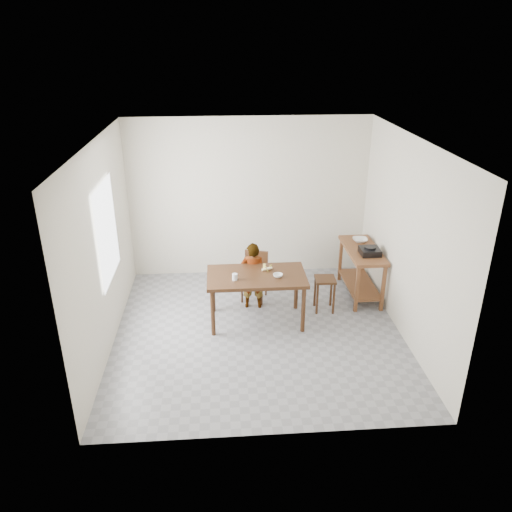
{
  "coord_description": "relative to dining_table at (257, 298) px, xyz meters",
  "views": [
    {
      "loc": [
        -0.48,
        -6.02,
        3.86
      ],
      "look_at": [
        0.0,
        0.4,
        1.0
      ],
      "focal_mm": 35.0,
      "sensor_mm": 36.0,
      "label": 1
    }
  ],
  "objects": [
    {
      "name": "glass_tumbler",
      "position": [
        -0.31,
        -0.13,
        0.42
      ],
      "size": [
        0.1,
        0.1,
        0.09
      ],
      "primitive_type": "cylinder",
      "rotation": [
        0.0,
        0.0,
        0.4
      ],
      "color": "silver",
      "rests_on": "dining_table"
    },
    {
      "name": "dining_chair",
      "position": [
        0.01,
        0.67,
        0.01
      ],
      "size": [
        0.46,
        0.46,
        0.76
      ],
      "primitive_type": null,
      "rotation": [
        0.0,
        0.0,
        -0.3
      ],
      "color": "#3A2110",
      "rests_on": "floor"
    },
    {
      "name": "ceiling",
      "position": [
        0.0,
        -0.3,
        2.35
      ],
      "size": [
        4.0,
        4.0,
        0.04
      ],
      "primitive_type": "cube",
      "color": "white",
      "rests_on": "wall_back"
    },
    {
      "name": "floor",
      "position": [
        0.0,
        -0.3,
        -0.4
      ],
      "size": [
        4.0,
        4.0,
        0.04
      ],
      "primitive_type": "cube",
      "color": "gray",
      "rests_on": "ground"
    },
    {
      "name": "wall_front",
      "position": [
        0.0,
        -2.32,
        0.98
      ],
      "size": [
        4.0,
        0.04,
        2.7
      ],
      "primitive_type": "cube",
      "color": "beige",
      "rests_on": "ground"
    },
    {
      "name": "window_pane",
      "position": [
        -1.97,
        -0.1,
        1.12
      ],
      "size": [
        0.02,
        1.1,
        1.3
      ],
      "primitive_type": "cube",
      "color": "white",
      "rests_on": "wall_left"
    },
    {
      "name": "prep_counter",
      "position": [
        1.72,
        0.7,
        0.03
      ],
      "size": [
        0.5,
        1.2,
        0.8
      ],
      "primitive_type": null,
      "color": "brown",
      "rests_on": "floor"
    },
    {
      "name": "stool",
      "position": [
        1.05,
        0.25,
        -0.11
      ],
      "size": [
        0.32,
        0.32,
        0.53
      ],
      "primitive_type": null,
      "rotation": [
        0.0,
        0.0,
        -0.05
      ],
      "color": "#3A2110",
      "rests_on": "floor"
    },
    {
      "name": "banana",
      "position": [
        0.16,
        0.14,
        0.41
      ],
      "size": [
        0.2,
        0.16,
        0.06
      ],
      "primitive_type": null,
      "rotation": [
        0.0,
        0.0,
        0.24
      ],
      "color": "#E3BB4F",
      "rests_on": "dining_table"
    },
    {
      "name": "wall_back",
      "position": [
        0.0,
        1.72,
        0.98
      ],
      "size": [
        4.0,
        0.04,
        2.7
      ],
      "primitive_type": "cube",
      "color": "beige",
      "rests_on": "ground"
    },
    {
      "name": "dining_table",
      "position": [
        0.0,
        0.0,
        0.0
      ],
      "size": [
        1.4,
        0.8,
        0.75
      ],
      "primitive_type": null,
      "color": "#3A2110",
      "rests_on": "floor"
    },
    {
      "name": "child",
      "position": [
        -0.03,
        0.43,
        0.16
      ],
      "size": [
        0.41,
        0.28,
        1.06
      ],
      "primitive_type": "imported",
      "rotation": [
        0.0,
        0.0,
        3.07
      ],
      "color": "silver",
      "rests_on": "floor"
    },
    {
      "name": "wall_left",
      "position": [
        -2.02,
        -0.3,
        0.98
      ],
      "size": [
        0.04,
        4.0,
        2.7
      ],
      "primitive_type": "cube",
      "color": "beige",
      "rests_on": "ground"
    },
    {
      "name": "serving_bowl",
      "position": [
        1.75,
        0.99,
        0.45
      ],
      "size": [
        0.26,
        0.26,
        0.06
      ],
      "primitive_type": "imported",
      "rotation": [
        0.0,
        0.0,
        -0.1
      ],
      "color": "silver",
      "rests_on": "prep_counter"
    },
    {
      "name": "gas_burner",
      "position": [
        1.77,
        0.48,
        0.47
      ],
      "size": [
        0.3,
        0.3,
        0.1
      ],
      "primitive_type": "cube",
      "rotation": [
        0.0,
        0.0,
        0.01
      ],
      "color": "black",
      "rests_on": "prep_counter"
    },
    {
      "name": "small_bowl",
      "position": [
        0.29,
        -0.08,
        0.4
      ],
      "size": [
        0.15,
        0.15,
        0.04
      ],
      "primitive_type": "imported",
      "rotation": [
        0.0,
        0.0,
        -0.06
      ],
      "color": "silver",
      "rests_on": "dining_table"
    },
    {
      "name": "wall_right",
      "position": [
        2.02,
        -0.3,
        0.98
      ],
      "size": [
        0.04,
        4.0,
        2.7
      ],
      "primitive_type": "cube",
      "color": "beige",
      "rests_on": "ground"
    }
  ]
}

